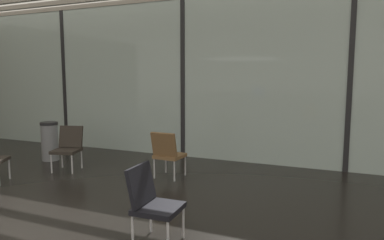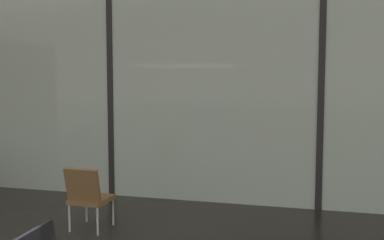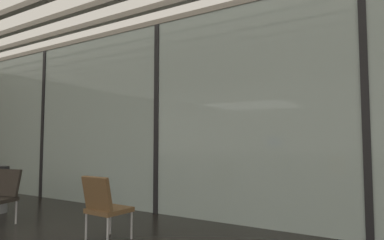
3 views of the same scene
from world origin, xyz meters
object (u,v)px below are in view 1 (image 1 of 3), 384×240
object	(u,v)px
lounge_chair_1	(151,199)
parked_airplane	(218,68)
lounge_chair_0	(167,152)
lounge_chair_2	(68,145)
trash_bin	(50,141)

from	to	relation	value
lounge_chair_1	parked_airplane	bearing A→B (deg)	12.14
lounge_chair_0	lounge_chair_2	distance (m)	2.11
lounge_chair_1	lounge_chair_2	distance (m)	3.69
lounge_chair_0	lounge_chair_1	world-z (taller)	same
parked_airplane	lounge_chair_1	xyz separation A→B (m)	(2.24, -8.90, -1.69)
parked_airplane	lounge_chair_1	size ratio (longest dim) A/B	16.40
trash_bin	lounge_chair_2	bearing A→B (deg)	-25.75
parked_airplane	lounge_chair_0	distance (m)	6.94
lounge_chair_1	trash_bin	size ratio (longest dim) A/B	1.01
parked_airplane	trash_bin	size ratio (longest dim) A/B	16.60
lounge_chair_2	trash_bin	world-z (taller)	lounge_chair_2
lounge_chair_1	trash_bin	distance (m)	4.75
lounge_chair_0	trash_bin	distance (m)	3.07
lounge_chair_0	lounge_chair_2	size ratio (longest dim) A/B	1.00
parked_airplane	lounge_chair_0	bearing A→B (deg)	-79.09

